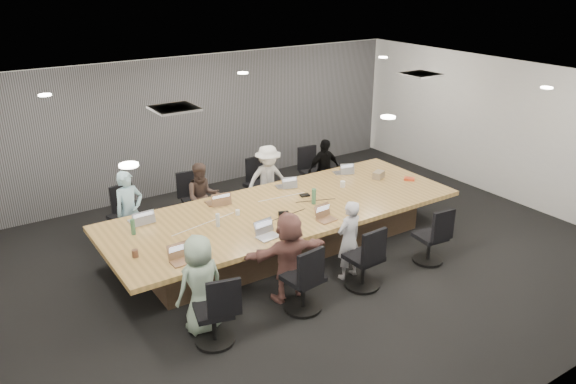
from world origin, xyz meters
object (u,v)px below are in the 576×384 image
person_1 (203,198)px  laptop_6 (327,220)px  chair_6 (363,262)px  person_4 (200,284)px  conference_table (285,226)px  canvas_bag (379,175)px  chair_2 (259,189)px  person_3 (324,170)px  laptop_0 (141,220)px  person_6 (349,240)px  laptop_1 (216,202)px  laptop_3 (341,172)px  person_0 (130,212)px  bottle_clear (218,220)px  chair_1 (195,205)px  chair_7 (429,241)px  mug_brown (135,253)px  stapler (283,213)px  chair_0 (125,221)px  chair_5 (303,283)px  bottle_green_left (133,227)px  person_2 (268,180)px  laptop_4 (183,262)px  chair_3 (313,176)px  person_5 (289,257)px  chair_4 (214,316)px  laptop_5 (268,237)px  bottle_green_right (314,196)px  laptop_2 (284,186)px  snack_packet (409,179)px

person_1 → laptop_6: 2.43m
chair_6 → person_4: size_ratio=0.60×
conference_table → canvas_bag: canvas_bag is taller
chair_2 → person_3: size_ratio=0.63×
laptop_0 → person_6: size_ratio=0.28×
person_3 → person_6: (-1.55, -2.70, -0.01)m
laptop_1 → person_3: 2.74m
laptop_3 → person_3: bearing=-76.2°
person_0 → bottle_clear: 1.68m
chair_1 → chair_7: size_ratio=0.99×
mug_brown → canvas_bag: canvas_bag is taller
chair_6 → person_1: size_ratio=0.64×
laptop_0 → stapler: size_ratio=2.16×
chair_6 → chair_0: bearing=123.2°
chair_5 → bottle_green_left: bearing=120.4°
person_2 → laptop_4: person_2 is taller
chair_0 → chair_2: bearing=165.7°
person_2 → chair_3: bearing=25.1°
laptop_0 → person_3: person_3 is taller
chair_3 → person_5: 4.04m
chair_0 → chair_4: (0.01, -3.40, 0.01)m
bottle_green_left → canvas_bag: size_ratio=0.97×
conference_table → person_1: bearing=122.5°
laptop_1 → person_3: size_ratio=0.27×
person_0 → laptop_5: person_0 is taller
person_5 → laptop_6: (1.08, 0.55, 0.08)m
bottle_green_right → laptop_3: bearing=35.2°
laptop_3 → chair_2: bearing=-20.5°
chair_1 → person_6: bearing=120.0°
chair_4 → laptop_2: 3.68m
chair_6 → stapler: bearing=104.7°
chair_4 → chair_7: size_ratio=1.04×
chair_3 → bottle_green_left: size_ratio=3.27×
laptop_4 → chair_2: bearing=40.5°
laptop_5 → chair_6: bearing=-45.4°
chair_3 → mug_brown: size_ratio=7.37×
chair_7 → mug_brown: (-4.31, 1.41, 0.42)m
bottle_clear → person_4: bearing=-125.0°
laptop_6 → bottle_green_right: (0.22, 0.66, 0.12)m
chair_7 → person_0: bearing=147.0°
chair_4 → person_6: 2.48m
person_3 → bottle_clear: (-3.08, -1.40, 0.21)m
bottle_green_right → snack_packet: (2.16, -0.07, -0.11)m
chair_6 → person_6: 0.41m
laptop_1 → laptop_5: bearing=97.1°
person_1 → canvas_bag: person_1 is taller
bottle_green_left → chair_4: bearing=-82.9°
chair_6 → bottle_clear: size_ratio=3.92×
laptop_4 → bottle_green_left: bearing=99.7°
laptop_4 → bottle_green_right: 2.75m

